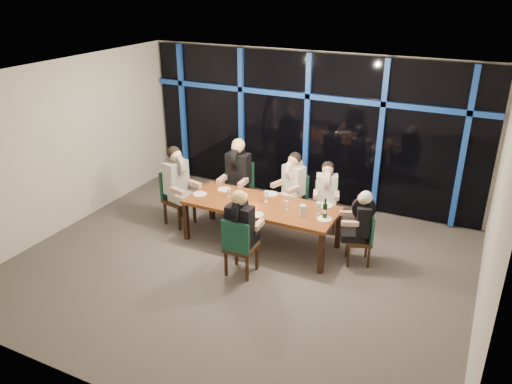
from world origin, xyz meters
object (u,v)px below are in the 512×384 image
at_px(chair_far_right, 326,203).
at_px(chair_end_right, 364,236).
at_px(diner_end_left, 177,175).
at_px(wine_bottle, 325,211).
at_px(dining_table, 261,208).
at_px(chair_end_left, 175,194).
at_px(diner_end_right, 361,217).
at_px(chair_near_mid, 239,245).
at_px(diner_far_right, 327,187).
at_px(chair_far_left, 240,185).
at_px(water_pitcher, 303,211).
at_px(chair_far_mid, 295,195).
at_px(diner_far_left, 237,167).
at_px(diner_near_mid, 241,220).
at_px(diner_far_mid, 293,178).

relative_size(chair_far_right, chair_end_right, 1.05).
relative_size(diner_end_left, wine_bottle, 2.97).
xyz_separation_m(dining_table, diner_end_left, (-1.69, 0.02, 0.30)).
bearing_deg(chair_end_left, chair_far_right, -55.90).
xyz_separation_m(diner_end_right, wine_bottle, (-0.54, -0.15, 0.06)).
distance_m(chair_near_mid, diner_far_right, 2.15).
bearing_deg(chair_near_mid, chair_far_left, -64.31).
xyz_separation_m(chair_far_right, water_pitcher, (-0.02, -1.13, 0.34)).
xyz_separation_m(diner_end_left, diner_end_right, (3.36, 0.10, -0.16)).
xyz_separation_m(chair_end_left, chair_end_right, (3.51, 0.11, -0.09)).
xyz_separation_m(dining_table, chair_far_right, (0.81, 1.01, -0.18)).
height_order(chair_end_right, diner_end_right, diner_end_right).
xyz_separation_m(chair_far_mid, diner_far_left, (-1.08, -0.23, 0.47)).
relative_size(chair_far_mid, diner_far_right, 1.08).
relative_size(chair_far_left, diner_end_right, 1.25).
relative_size(dining_table, diner_far_left, 2.56).
height_order(diner_far_right, wine_bottle, diner_far_right).
bearing_deg(dining_table, chair_near_mid, -83.04).
bearing_deg(chair_far_left, diner_near_mid, -64.48).
relative_size(chair_near_mid, diner_end_right, 1.16).
height_order(diner_far_mid, wine_bottle, diner_far_mid).
height_order(chair_far_left, chair_near_mid, chair_far_left).
relative_size(dining_table, chair_far_mid, 2.76).
xyz_separation_m(dining_table, diner_end_right, (1.67, 0.12, 0.14)).
height_order(dining_table, chair_far_left, chair_far_left).
bearing_deg(chair_far_left, water_pitcher, -34.25).
xyz_separation_m(chair_end_left, diner_end_left, (0.08, -0.02, 0.41)).
relative_size(diner_far_left, diner_end_right, 1.22).
distance_m(chair_far_right, diner_end_right, 1.28).
bearing_deg(chair_end_left, chair_near_mid, -106.61).
height_order(chair_end_right, chair_near_mid, chair_near_mid).
bearing_deg(diner_end_left, diner_far_left, -31.65).
height_order(dining_table, wine_bottle, wine_bottle).
bearing_deg(diner_far_left, wine_bottle, -25.67).
xyz_separation_m(chair_near_mid, diner_end_right, (1.54, 1.18, 0.28)).
relative_size(dining_table, chair_end_left, 2.53).
distance_m(chair_far_right, diner_far_mid, 0.76).
height_order(diner_near_mid, water_pitcher, diner_near_mid).
bearing_deg(diner_end_right, chair_near_mid, -73.55).
height_order(chair_far_left, wine_bottle, wine_bottle).
xyz_separation_m(dining_table, diner_far_right, (0.83, 0.94, 0.18)).
height_order(chair_end_left, water_pitcher, chair_end_left).
relative_size(diner_far_left, diner_near_mid, 1.07).
height_order(dining_table, diner_near_mid, diner_near_mid).
distance_m(diner_far_mid, wine_bottle, 1.39).
height_order(chair_far_right, diner_far_left, diner_far_left).
bearing_deg(chair_near_mid, diner_end_right, -144.19).
height_order(chair_far_right, diner_end_left, diner_end_left).
distance_m(dining_table, chair_end_left, 1.78).
height_order(diner_end_left, diner_near_mid, diner_end_left).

